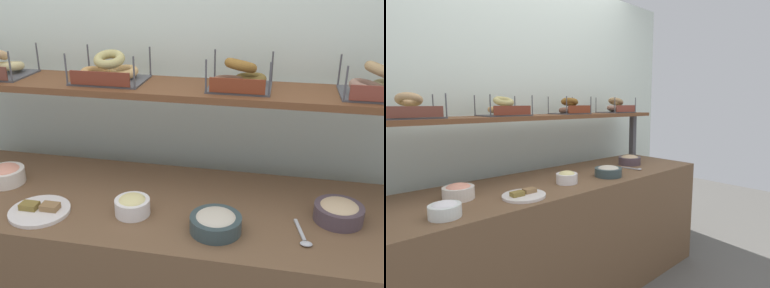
% 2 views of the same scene
% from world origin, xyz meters
% --- Properties ---
extents(back_wall, '(3.55, 0.06, 2.40)m').
position_xyz_m(back_wall, '(0.00, 0.55, 1.20)').
color(back_wall, silver).
rests_on(back_wall, ground_plane).
extents(deli_counter, '(2.35, 0.70, 0.85)m').
position_xyz_m(deli_counter, '(0.00, 0.00, 0.42)').
color(deli_counter, brown).
rests_on(deli_counter, ground_plane).
extents(upper_shelf, '(2.31, 0.32, 0.03)m').
position_xyz_m(upper_shelf, '(0.00, 0.27, 1.26)').
color(upper_shelf, brown).
rests_on(upper_shelf, shelf_riser_left).
extents(bowl_tuna_salad, '(0.19, 0.19, 0.08)m').
position_xyz_m(bowl_tuna_salad, '(0.28, -0.17, 0.89)').
color(bowl_tuna_salad, '#354548').
rests_on(bowl_tuna_salad, deli_counter).
extents(bowl_lox_spread, '(0.17, 0.17, 0.09)m').
position_xyz_m(bowl_lox_spread, '(-0.71, 0.02, 0.89)').
color(bowl_lox_spread, white).
rests_on(bowl_lox_spread, deli_counter).
extents(bowl_hummus, '(0.19, 0.19, 0.08)m').
position_xyz_m(bowl_hummus, '(0.73, 0.00, 0.89)').
color(bowl_hummus, '#4C3D45').
rests_on(bowl_hummus, deli_counter).
extents(bowl_egg_salad, '(0.14, 0.14, 0.08)m').
position_xyz_m(bowl_egg_salad, '(-0.06, -0.12, 0.89)').
color(bowl_egg_salad, white).
rests_on(bowl_egg_salad, deli_counter).
extents(serving_plate_white, '(0.24, 0.24, 0.04)m').
position_xyz_m(serving_plate_white, '(-0.43, -0.19, 0.86)').
color(serving_plate_white, white).
rests_on(serving_plate_white, deli_counter).
extents(serving_spoon_near_plate, '(0.06, 0.17, 0.01)m').
position_xyz_m(serving_spoon_near_plate, '(0.60, -0.16, 0.86)').
color(serving_spoon_near_plate, '#B7B7BC').
rests_on(serving_spoon_near_plate, deli_counter).
extents(bagel_basket_sesame, '(0.32, 0.26, 0.14)m').
position_xyz_m(bagel_basket_sesame, '(-0.29, 0.28, 1.33)').
color(bagel_basket_sesame, '#4C4C51').
rests_on(bagel_basket_sesame, upper_shelf).
extents(bagel_basket_cinnamon_raisin, '(0.27, 0.25, 0.14)m').
position_xyz_m(bagel_basket_cinnamon_raisin, '(0.30, 0.28, 1.33)').
color(bagel_basket_cinnamon_raisin, '#4C4C51').
rests_on(bagel_basket_cinnamon_raisin, upper_shelf).
extents(bagel_basket_everything, '(0.30, 0.24, 0.15)m').
position_xyz_m(bagel_basket_everything, '(0.86, 0.27, 1.33)').
color(bagel_basket_everything, '#4C4C51').
rests_on(bagel_basket_everything, upper_shelf).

